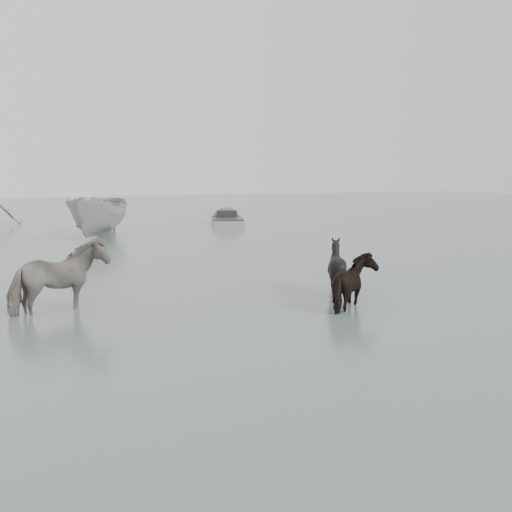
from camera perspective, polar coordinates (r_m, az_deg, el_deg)
name	(u,v)px	position (r m, az deg, el deg)	size (l,w,h in m)	color
ground	(264,310)	(12.95, 0.72, -4.79)	(140.00, 140.00, 0.00)	#57675F
pony_pinto	(58,271)	(13.25, -17.21, -1.24)	(0.88, 1.94, 1.64)	black
pony_dark	(357,275)	(13.19, 8.96, -1.67)	(1.34, 1.15, 1.35)	black
pony_black	(336,261)	(14.95, 7.17, -0.41)	(1.17, 1.31, 1.45)	black
boat_small	(99,214)	(28.96, -13.76, 3.61)	(1.89, 5.01, 1.94)	#A5A4A0
skiff_port	(227,218)	(34.84, -2.58, 3.41)	(4.98, 1.60, 0.75)	gray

